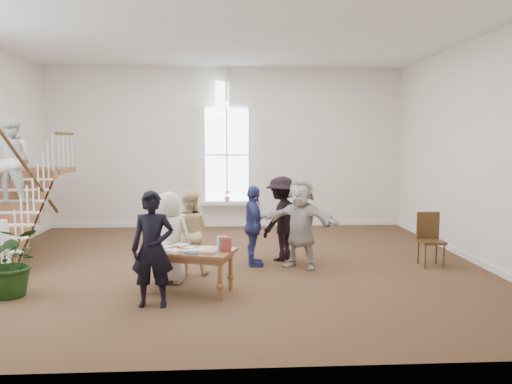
{
  "coord_description": "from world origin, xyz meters",
  "views": [
    {
      "loc": [
        0.01,
        -9.69,
        2.48
      ],
      "look_at": [
        0.59,
        0.4,
        1.41
      ],
      "focal_mm": 35.0,
      "sensor_mm": 36.0,
      "label": 1
    }
  ],
  "objects": [
    {
      "name": "ground",
      "position": [
        0.0,
        0.0,
        0.0
      ],
      "size": [
        10.0,
        10.0,
        0.0
      ],
      "primitive_type": "plane",
      "color": "#492F1C",
      "rests_on": "ground"
    },
    {
      "name": "room_shell",
      "position": [
        -0.0,
        4.39,
        0.4
      ],
      "size": [
        10.49,
        10.0,
        10.0
      ],
      "color": "silver",
      "rests_on": "ground"
    },
    {
      "name": "staircase",
      "position": [
        -4.34,
        0.75,
        1.62
      ],
      "size": [
        1.1,
        4.1,
        2.92
      ],
      "color": "brown",
      "rests_on": "ground"
    },
    {
      "name": "library_table",
      "position": [
        -0.66,
        -1.72,
        0.63
      ],
      "size": [
        1.66,
        1.18,
        0.77
      ],
      "rotation": [
        0.0,
        0.0,
        -0.31
      ],
      "color": "brown",
      "rests_on": "ground"
    },
    {
      "name": "police_officer",
      "position": [
        -1.1,
        -2.37,
        0.87
      ],
      "size": [
        0.65,
        0.44,
        1.73
      ],
      "primitive_type": "imported",
      "rotation": [
        0.0,
        0.0,
        -0.04
      ],
      "color": "black",
      "rests_on": "ground"
    },
    {
      "name": "elderly_woman",
      "position": [
        -1.0,
        -1.12,
        0.8
      ],
      "size": [
        0.85,
        0.62,
        1.59
      ],
      "primitive_type": "imported",
      "rotation": [
        0.0,
        0.0,
        2.98
      ],
      "color": "silver",
      "rests_on": "ground"
    },
    {
      "name": "person_yellow",
      "position": [
        -0.7,
        -0.62,
        0.78
      ],
      "size": [
        0.77,
        0.61,
        1.56
      ],
      "primitive_type": "imported",
      "rotation": [
        0.0,
        0.0,
        3.16
      ],
      "color": "beige",
      "rests_on": "ground"
    },
    {
      "name": "woman_cluster_a",
      "position": [
        0.52,
        -0.07,
        0.79
      ],
      "size": [
        0.43,
        0.95,
        1.59
      ],
      "primitive_type": "imported",
      "rotation": [
        0.0,
        0.0,
        1.62
      ],
      "color": "navy",
      "rests_on": "ground"
    },
    {
      "name": "woman_cluster_b",
      "position": [
        1.12,
        0.38,
        0.87
      ],
      "size": [
        1.2,
        1.28,
        1.73
      ],
      "primitive_type": "imported",
      "rotation": [
        0.0,
        0.0,
        4.04
      ],
      "color": "black",
      "rests_on": "ground"
    },
    {
      "name": "woman_cluster_c",
      "position": [
        1.42,
        -0.27,
        0.88
      ],
      "size": [
        1.67,
        1.27,
        1.76
      ],
      "primitive_type": "imported",
      "rotation": [
        0.0,
        0.0,
        5.76
      ],
      "color": "#BFB2AB",
      "rests_on": "ground"
    },
    {
      "name": "floor_plant",
      "position": [
        -3.4,
        -1.76,
        0.56
      ],
      "size": [
        1.2,
        1.1,
        1.12
      ],
      "primitive_type": "imported",
      "rotation": [
        0.0,
        0.0,
        0.25
      ],
      "color": "#163210",
      "rests_on": "ground"
    },
    {
      "name": "side_chair",
      "position": [
        4.0,
        -0.2,
        0.59
      ],
      "size": [
        0.46,
        0.46,
        1.05
      ],
      "rotation": [
        0.0,
        0.0,
        -0.02
      ],
      "color": "#39250F",
      "rests_on": "ground"
    }
  ]
}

